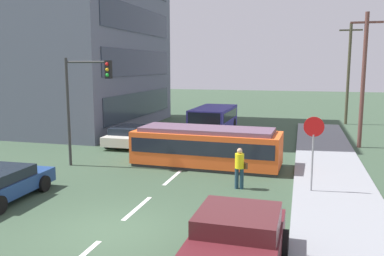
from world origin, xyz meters
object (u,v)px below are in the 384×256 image
stop_sign (313,138)px  utility_pole_mid (363,78)px  pedestrian_crossing (240,166)px  traffic_light_mast (84,92)px  city_bus (213,118)px  pickup_truck_parked (234,250)px  parked_sedan_mid (129,135)px  parked_sedan_near (0,184)px  utility_pole_far (348,72)px  streetcar_tram (207,146)px

stop_sign → utility_pole_mid: size_ratio=0.36×
pedestrian_crossing → traffic_light_mast: traffic_light_mast is taller
city_bus → stop_sign: (6.67, -13.06, 1.12)m
pickup_truck_parked → traffic_light_mast: traffic_light_mast is taller
pedestrian_crossing → stop_sign: 3.05m
parked_sedan_mid → utility_pole_mid: size_ratio=0.56×
traffic_light_mast → utility_pole_mid: utility_pole_mid is taller
city_bus → utility_pole_mid: 10.56m
parked_sedan_mid → traffic_light_mast: traffic_light_mast is taller
parked_sedan_near → traffic_light_mast: 6.19m
utility_pole_far → city_bus: bearing=-143.6°
traffic_light_mast → utility_pole_far: 23.23m
traffic_light_mast → utility_pole_mid: size_ratio=0.66×
city_bus → parked_sedan_mid: bearing=-125.2°
streetcar_tram → parked_sedan_near: size_ratio=1.68×
traffic_light_mast → parked_sedan_near: bearing=-95.2°
parked_sedan_mid → city_bus: bearing=54.8°
utility_pole_mid → parked_sedan_mid: bearing=-168.0°
parked_sedan_near → parked_sedan_mid: same height
utility_pole_mid → traffic_light_mast: bearing=-147.8°
city_bus → pedestrian_crossing: size_ratio=3.36×
parked_sedan_mid → stop_sign: bearing=-33.9°
pedestrian_crossing → utility_pole_far: (5.97, 20.35, 3.42)m
pickup_truck_parked → parked_sedan_mid: 16.99m
streetcar_tram → stop_sign: bearing=-33.7°
pickup_truck_parked → pedestrian_crossing: bearing=97.5°
pedestrian_crossing → traffic_light_mast: 8.41m
city_bus → stop_sign: 14.71m
city_bus → pedestrian_crossing: bearing=-73.5°
streetcar_tram → city_bus: bearing=100.2°
pedestrian_crossing → utility_pole_mid: bearing=60.4°
pickup_truck_parked → parked_sedan_near: (-9.22, 3.46, -0.17)m
streetcar_tram → stop_sign: size_ratio=2.53×
pickup_truck_parked → city_bus: bearing=103.4°
parked_sedan_near → utility_pole_far: (14.24, 24.07, 3.74)m
city_bus → utility_pole_far: utility_pole_far is taller
traffic_light_mast → utility_pole_far: utility_pole_far is taller
pedestrian_crossing → parked_sedan_near: pedestrian_crossing is taller
stop_sign → utility_pole_far: bearing=81.1°
stop_sign → traffic_light_mast: traffic_light_mast is taller
utility_pole_mid → utility_pole_far: size_ratio=0.96×
pedestrian_crossing → pickup_truck_parked: bearing=-82.5°
pedestrian_crossing → parked_sedan_near: 9.08m
city_bus → pedestrian_crossing: (3.89, -13.09, -0.13)m
stop_sign → traffic_light_mast: 10.80m
pedestrian_crossing → utility_pole_mid: size_ratio=0.21×
stop_sign → parked_sedan_mid: bearing=146.1°
utility_pole_mid → city_bus: bearing=163.3°
traffic_light_mast → utility_pole_mid: (13.57, 8.53, 0.51)m
pedestrian_crossing → pickup_truck_parked: (0.95, -7.18, -0.15)m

